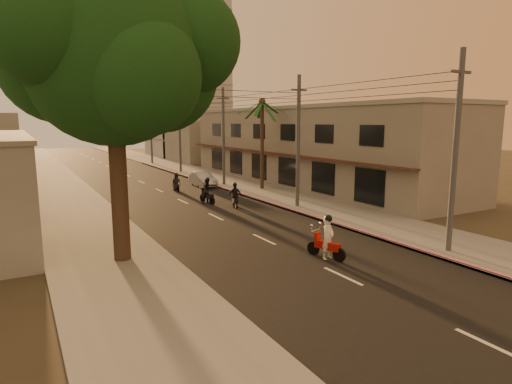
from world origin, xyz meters
TOP-DOWN VIEW (x-y plane):
  - ground at (0.00, 0.00)m, footprint 160.00×160.00m
  - road at (0.00, 20.00)m, footprint 10.00×140.00m
  - sidewalk_right at (7.50, 20.00)m, footprint 5.00×140.00m
  - sidewalk_left at (-7.50, 20.00)m, footprint 5.00×140.00m
  - curb_stripe at (5.10, 15.00)m, footprint 0.20×60.00m
  - shophouse_row at (13.95, 18.00)m, footprint 8.80×34.20m
  - distant_tower at (16.00, 56.00)m, footprint 12.10×12.10m
  - broadleaf_tree at (-6.61, 2.14)m, footprint 9.60×8.70m
  - palm_tree at (8.00, 16.00)m, footprint 5.00×5.00m
  - utility_poles at (6.20, 20.00)m, footprint 1.20×48.26m
  - filler_right at (14.00, 45.00)m, footprint 8.00×14.00m
  - scooter_red at (0.85, -1.98)m, footprint 0.99×1.95m
  - scooter_mid_a at (1.31, 12.35)m, footprint 1.07×1.96m
  - scooter_mid_b at (2.40, 10.11)m, footprint 1.21×1.75m
  - scooter_far_a at (1.17, 18.85)m, footprint 0.81×1.65m
  - parked_car at (4.20, 20.32)m, footprint 1.72×4.18m

SIDE VIEW (x-z plane):
  - ground at x=0.00m, z-range 0.00..0.00m
  - road at x=0.00m, z-range 0.00..0.02m
  - sidewalk_right at x=7.50m, z-range 0.00..0.12m
  - sidewalk_left at x=-7.50m, z-range 0.00..0.12m
  - curb_stripe at x=5.10m, z-range 0.00..0.20m
  - parked_car at x=4.20m, z-range 0.00..1.34m
  - scooter_far_a at x=1.17m, z-range -0.08..1.53m
  - scooter_mid_b at x=2.40m, z-range -0.08..1.69m
  - scooter_red at x=0.85m, z-range -0.11..1.85m
  - scooter_mid_a at x=1.31m, z-range -0.09..1.84m
  - filler_right at x=14.00m, z-range 0.00..6.00m
  - shophouse_row at x=13.95m, z-range 0.00..7.30m
  - utility_poles at x=6.20m, z-range 2.04..11.04m
  - palm_tree at x=8.00m, z-range 3.05..11.25m
  - broadleaf_tree at x=-6.61m, z-range 2.43..14.53m
  - distant_tower at x=16.00m, z-range 0.00..28.00m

